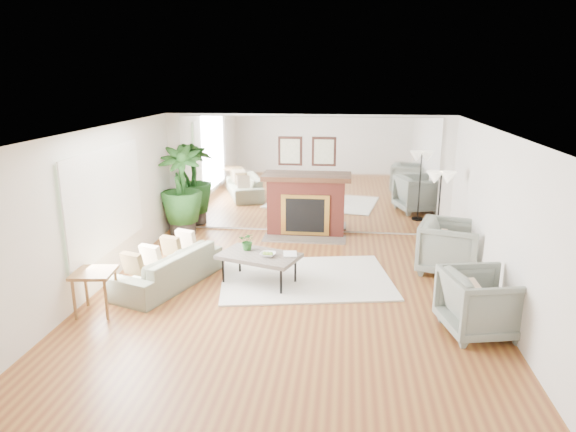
# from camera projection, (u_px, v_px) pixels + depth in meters

# --- Properties ---
(ground) EXTENTS (7.00, 7.00, 0.00)m
(ground) POSITION_uv_depth(u_px,v_px,m) (288.00, 298.00, 7.76)
(ground) COLOR brown
(ground) RESTS_ON ground
(wall_left) EXTENTS (0.02, 7.00, 2.50)m
(wall_left) POSITION_uv_depth(u_px,v_px,m) (92.00, 213.00, 7.76)
(wall_left) COLOR silver
(wall_left) RESTS_ON ground
(wall_right) EXTENTS (0.02, 7.00, 2.50)m
(wall_right) POSITION_uv_depth(u_px,v_px,m) (502.00, 226.00, 7.11)
(wall_right) COLOR silver
(wall_right) RESTS_ON ground
(wall_back) EXTENTS (6.00, 0.02, 2.50)m
(wall_back) POSITION_uv_depth(u_px,v_px,m) (307.00, 175.00, 10.78)
(wall_back) COLOR silver
(wall_back) RESTS_ON ground
(mirror_panel) EXTENTS (5.40, 0.04, 2.40)m
(mirror_panel) POSITION_uv_depth(u_px,v_px,m) (307.00, 175.00, 10.76)
(mirror_panel) COLOR silver
(mirror_panel) RESTS_ON wall_back
(window_panel) EXTENTS (0.04, 2.40, 1.50)m
(window_panel) POSITION_uv_depth(u_px,v_px,m) (106.00, 201.00, 8.11)
(window_panel) COLOR #B2E09E
(window_panel) RESTS_ON wall_left
(fireplace) EXTENTS (1.85, 0.83, 2.05)m
(fireplace) POSITION_uv_depth(u_px,v_px,m) (306.00, 204.00, 10.71)
(fireplace) COLOR maroon
(fireplace) RESTS_ON ground
(area_rug) EXTENTS (3.06, 2.43, 0.03)m
(area_rug) POSITION_uv_depth(u_px,v_px,m) (306.00, 278.00, 8.50)
(area_rug) COLOR white
(area_rug) RESTS_ON ground
(coffee_table) EXTENTS (1.42, 1.10, 0.50)m
(coffee_table) POSITION_uv_depth(u_px,v_px,m) (259.00, 257.00, 8.21)
(coffee_table) COLOR #60554C
(coffee_table) RESTS_ON ground
(sofa) EXTENTS (1.40, 2.13, 0.58)m
(sofa) POSITION_uv_depth(u_px,v_px,m) (168.00, 268.00, 8.21)
(sofa) COLOR gray
(sofa) RESTS_ON ground
(armchair_back) EXTENTS (1.22, 1.21, 0.90)m
(armchair_back) POSITION_uv_depth(u_px,v_px,m) (450.00, 247.00, 8.70)
(armchair_back) COLOR gray
(armchair_back) RESTS_ON ground
(armchair_front) EXTENTS (1.10, 1.08, 0.84)m
(armchair_front) POSITION_uv_depth(u_px,v_px,m) (481.00, 303.00, 6.62)
(armchair_front) COLOR gray
(armchair_front) RESTS_ON ground
(side_table) EXTENTS (0.61, 0.61, 0.62)m
(side_table) POSITION_uv_depth(u_px,v_px,m) (94.00, 278.00, 7.18)
(side_table) COLOR olive
(side_table) RESTS_ON ground
(potted_ficus) EXTENTS (1.07, 1.07, 1.87)m
(potted_ficus) POSITION_uv_depth(u_px,v_px,m) (181.00, 188.00, 10.68)
(potted_ficus) COLOR black
(potted_ficus) RESTS_ON ground
(floor_lamp) EXTENTS (0.52, 0.29, 1.60)m
(floor_lamp) POSITION_uv_depth(u_px,v_px,m) (441.00, 185.00, 9.21)
(floor_lamp) COLOR black
(floor_lamp) RESTS_ON ground
(tabletop_plant) EXTENTS (0.29, 0.26, 0.30)m
(tabletop_plant) POSITION_uv_depth(u_px,v_px,m) (248.00, 241.00, 8.37)
(tabletop_plant) COLOR #255620
(tabletop_plant) RESTS_ON coffee_table
(fruit_bowl) EXTENTS (0.28, 0.28, 0.06)m
(fruit_bowl) POSITION_uv_depth(u_px,v_px,m) (268.00, 254.00, 8.10)
(fruit_bowl) COLOR olive
(fruit_bowl) RESTS_ON coffee_table
(book) EXTENTS (0.25, 0.31, 0.02)m
(book) POSITION_uv_depth(u_px,v_px,m) (284.00, 254.00, 8.17)
(book) COLOR olive
(book) RESTS_ON coffee_table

